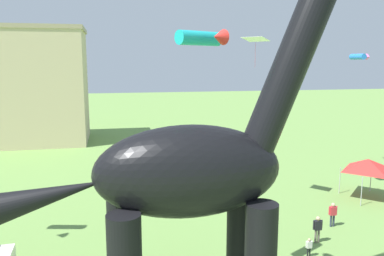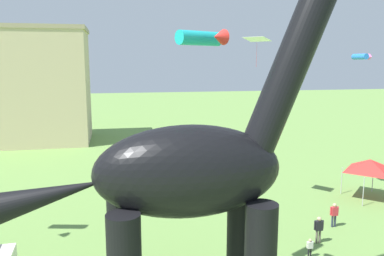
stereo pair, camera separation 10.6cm
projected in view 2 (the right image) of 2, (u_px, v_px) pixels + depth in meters
The scene contains 10 objects.
dinosaur_sculpture at pixel (187, 171), 14.36m from camera, with size 16.17×3.42×16.90m.
person_near_flyer at pixel (310, 246), 20.38m from camera, with size 0.38×0.17×1.02m.
person_vendor_side at pixel (334, 213), 24.11m from camera, with size 0.57×0.25×1.52m.
person_watching_child at pixel (319, 227), 21.96m from camera, with size 0.58×0.25×1.54m.
festival_canopy_tent at pixel (370, 165), 28.89m from camera, with size 3.15×3.15×3.00m.
kite_trailing at pixel (203, 38), 15.41m from camera, with size 2.07×2.11×0.60m.
kite_far_right at pixel (257, 39), 25.67m from camera, with size 1.92×1.97×1.95m.
kite_high_right at pixel (176, 134), 32.09m from camera, with size 0.66×0.66×0.68m.
kite_high_left at pixel (362, 57), 35.38m from camera, with size 1.58×1.89×0.55m.
background_building_block at pixel (13, 86), 48.43m from camera, with size 18.26×9.72×14.24m.
Camera 2 is at (-1.06, -10.55, 10.06)m, focal length 36.81 mm.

